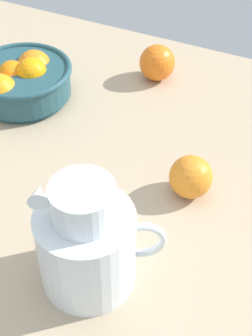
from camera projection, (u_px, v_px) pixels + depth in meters
ground_plane at (138, 190)px, 92.36cm from camera, size 132.92×101.21×3.00cm
fruit_bowl at (21, 80)px, 107.62cm from camera, size 21.57×21.57×9.62cm
juice_pitcher at (87, 247)px, 72.35cm from camera, size 17.47×14.20×19.62cm
loose_orange_2 at (191, 177)px, 87.35cm from camera, size 7.61×7.61×7.61cm
loose_orange_3 at (157, 63)px, 113.66cm from camera, size 8.07×8.07×8.07cm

